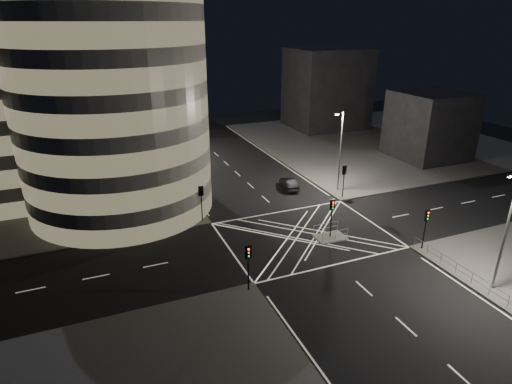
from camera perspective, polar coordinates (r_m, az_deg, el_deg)
name	(u,v)px	position (r m, az deg, el deg)	size (l,w,h in m)	color
ground	(305,235)	(43.69, 6.56, -5.71)	(120.00, 120.00, 0.00)	black
sidewalk_far_left	(12,185)	(64.67, -29.77, 0.87)	(42.00, 42.00, 0.15)	#4C4947
sidewalk_far_right	(376,140)	(80.02, 15.74, 6.63)	(42.00, 42.00, 0.15)	#4C4947
central_island	(330,237)	(43.45, 9.84, -5.97)	(3.00, 2.00, 0.15)	slate
office_tower_curved	(63,93)	(52.95, -24.31, 11.92)	(30.00, 29.00, 27.20)	gray
office_block_rear	(57,81)	(76.24, -24.96, 13.23)	(24.00, 16.00, 22.00)	gray
building_right_far	(327,88)	(87.30, 9.40, 13.48)	(14.00, 12.00, 15.00)	black
building_right_near	(430,125)	(71.47, 22.14, 8.25)	(10.00, 10.00, 10.00)	black
building_far_end	(156,78)	(93.57, -13.23, 14.60)	(18.00, 8.00, 18.00)	black
tree_a	(179,175)	(46.16, -10.19, 2.21)	(4.07, 4.07, 7.05)	black
tree_b	(168,158)	(51.69, -11.69, 4.52)	(5.04, 5.04, 7.83)	black
tree_c	(159,148)	(57.49, -12.84, 5.73)	(4.71, 4.71, 7.19)	black
tree_d	(150,129)	(62.94, -13.92, 8.14)	(5.25, 5.25, 8.68)	black
tree_e	(145,132)	(69.15, -14.59, 7.73)	(4.18, 4.18, 6.23)	black
traffic_signal_fl	(201,197)	(45.21, -7.32, -0.68)	(0.55, 0.22, 4.00)	black
traffic_signal_nl	(248,260)	(33.59, -1.04, -9.02)	(0.55, 0.22, 4.00)	black
traffic_signal_fr	(344,176)	(52.13, 11.66, 2.16)	(0.55, 0.22, 4.00)	black
traffic_signal_nr	(426,222)	(42.45, 21.73, -3.73)	(0.55, 0.22, 4.00)	black
traffic_signal_island	(332,211)	(42.20, 10.09, -2.56)	(0.55, 0.22, 4.00)	black
street_lamp_left_near	(182,160)	(48.93, -9.81, 4.23)	(1.25, 0.25, 10.00)	slate
street_lamp_left_far	(154,126)	(66.04, -13.41, 8.60)	(1.25, 0.25, 10.00)	slate
street_lamp_right_far	(340,149)	(53.40, 11.16, 5.65)	(1.25, 0.25, 10.00)	slate
street_lamp_right_near	(506,228)	(37.67, 30.38, -4.17)	(1.25, 0.25, 10.00)	slate
railing_near_right	(464,273)	(39.97, 25.97, -9.71)	(0.06, 11.70, 1.10)	slate
railing_island_south	(335,236)	(42.49, 10.53, -5.74)	(2.80, 0.06, 1.10)	slate
railing_island_north	(326,228)	(43.83, 9.28, -4.74)	(2.80, 0.06, 1.10)	slate
sedan	(289,184)	(54.86, 4.42, 1.11)	(1.47, 4.23, 1.39)	black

